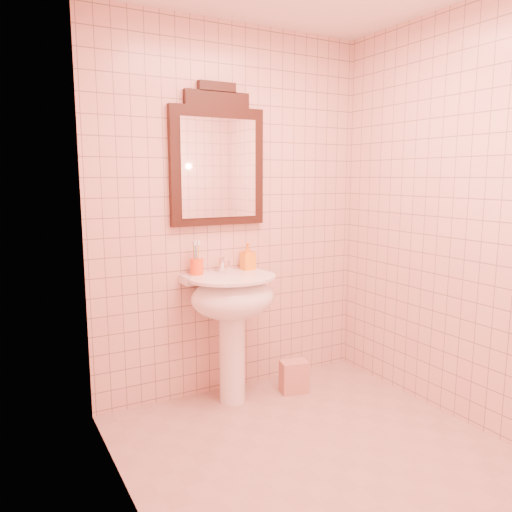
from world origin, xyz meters
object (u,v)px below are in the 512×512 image
mirror (218,160)px  toothbrush_cup (197,266)px  towel (294,377)px  soap_dispenser (248,256)px  pedestal_sink (232,306)px

mirror → toothbrush_cup: size_ratio=4.60×
towel → soap_dispenser: bearing=138.4°
pedestal_sink → soap_dispenser: bearing=37.2°
pedestal_sink → mirror: mirror is taller
toothbrush_cup → mirror: bearing=16.2°
soap_dispenser → pedestal_sink: bearing=-144.8°
mirror → soap_dispenser: mirror is taller
pedestal_sink → mirror: 0.97m
pedestal_sink → towel: 0.71m
soap_dispenser → toothbrush_cup: bearing=177.9°
pedestal_sink → towel: pedestal_sink is taller
mirror → toothbrush_cup: bearing=-163.8°
mirror → soap_dispenser: (0.19, -0.05, -0.65)m
pedestal_sink → toothbrush_cup: size_ratio=4.30×
mirror → toothbrush_cup: mirror is taller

